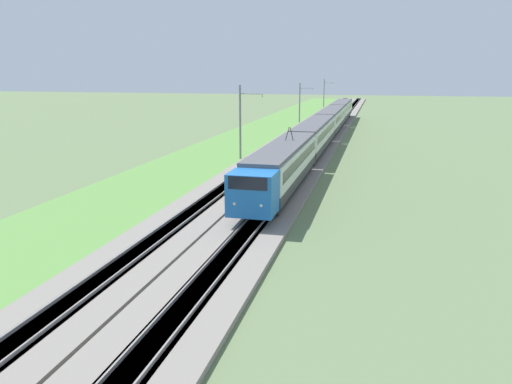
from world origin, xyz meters
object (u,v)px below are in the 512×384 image
object	(u,v)px
catenary_mast_distant	(324,93)
catenary_mast_mid	(241,122)
passenger_train	(324,126)
catenary_mast_far	(300,102)

from	to	relation	value
catenary_mast_distant	catenary_mast_mid	bearing A→B (deg)	180.00
passenger_train	catenary_mast_distant	bearing A→B (deg)	-173.73
catenary_mast_mid	catenary_mast_far	size ratio (longest dim) A/B	1.10
catenary_mast_mid	catenary_mast_distant	world-z (taller)	catenary_mast_mid
passenger_train	catenary_mast_mid	xyz separation A→B (m)	(-15.42, 7.18, 1.82)
catenary_mast_far	catenary_mast_distant	xyz separation A→B (m)	(40.36, 0.00, 0.04)
catenary_mast_far	catenary_mast_mid	bearing A→B (deg)	179.99
catenary_mast_mid	catenary_mast_distant	size ratio (longest dim) A/B	1.08
passenger_train	catenary_mast_mid	distance (m)	17.11
passenger_train	catenary_mast_far	bearing A→B (deg)	-163.94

